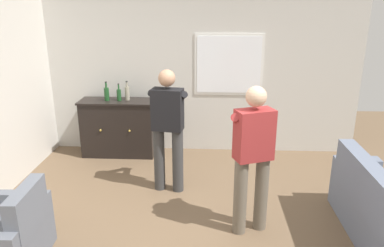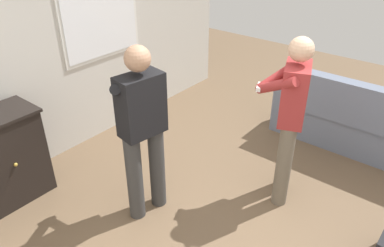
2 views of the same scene
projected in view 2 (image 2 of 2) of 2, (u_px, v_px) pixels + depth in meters
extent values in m
plane|color=brown|center=(265.00, 234.00, 3.44)|extent=(10.40, 10.40, 0.00)
cube|color=beige|center=(67.00, 32.00, 4.19)|extent=(5.20, 0.12, 2.80)
cube|color=silver|center=(100.00, 16.00, 4.39)|extent=(1.13, 0.02, 1.01)
cube|color=white|center=(100.00, 16.00, 4.39)|extent=(1.05, 0.03, 0.93)
cube|color=slate|center=(374.00, 138.00, 4.48)|extent=(0.55, 2.15, 0.42)
cube|color=slate|center=(379.00, 111.00, 4.11)|extent=(0.18, 2.15, 0.50)
cube|color=slate|center=(287.00, 103.00, 5.05)|extent=(0.55, 0.18, 0.64)
cube|color=beige|center=(381.00, 112.00, 4.23)|extent=(0.21, 0.42, 0.36)
sphere|color=#B79338|center=(16.00, 165.00, 3.52)|extent=(0.04, 0.04, 0.04)
cylinder|color=#383838|center=(135.00, 178.00, 3.45)|extent=(0.15, 0.15, 0.88)
cylinder|color=#383838|center=(157.00, 167.00, 3.60)|extent=(0.15, 0.15, 0.88)
cube|color=black|center=(141.00, 105.00, 3.17)|extent=(0.43, 0.28, 0.55)
sphere|color=tan|center=(137.00, 59.00, 2.96)|extent=(0.22, 0.22, 0.22)
cylinder|color=black|center=(118.00, 91.00, 3.15)|extent=(0.37, 0.37, 0.29)
cylinder|color=black|center=(140.00, 84.00, 3.28)|extent=(0.28, 0.43, 0.29)
cube|color=white|center=(120.00, 91.00, 3.36)|extent=(0.15, 0.06, 0.04)
cylinder|color=#6B6051|center=(283.00, 166.00, 3.61)|extent=(0.15, 0.15, 0.88)
cylinder|color=#6B6051|center=(286.00, 152.00, 3.83)|extent=(0.15, 0.15, 0.88)
cube|color=#9E2D2D|center=(295.00, 94.00, 3.36)|extent=(0.45, 0.35, 0.55)
sphere|color=#D8AD8C|center=(301.00, 49.00, 3.15)|extent=(0.22, 0.22, 0.22)
cylinder|color=#9E2D2D|center=(277.00, 85.00, 3.25)|extent=(0.20, 0.45, 0.29)
cylinder|color=#9E2D2D|center=(279.00, 76.00, 3.44)|extent=(0.42, 0.31, 0.29)
cube|color=white|center=(259.00, 87.00, 3.43)|extent=(0.15, 0.09, 0.04)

